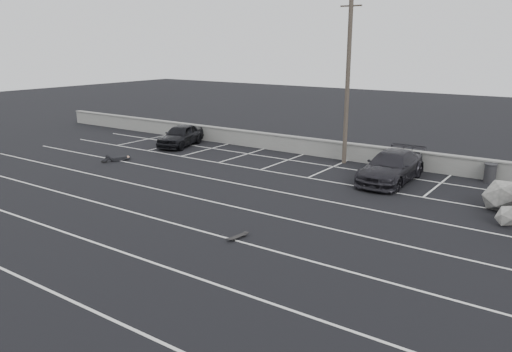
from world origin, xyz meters
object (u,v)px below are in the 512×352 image
Objects in this scene: car_left at (181,135)px; skateboard at (238,237)px; car_right at (391,167)px; person at (121,157)px; utility_pole at (348,81)px; trash_bin at (490,173)px.

car_left reaches higher than skateboard.
car_left is at bearing 177.78° from car_right.
person is at bearing -162.63° from car_right.
car_left is at bearing 148.14° from skateboard.
utility_pole is (11.33, 1.78, 4.02)m from car_left.
trash_bin is 14.58m from skateboard.
person is at bearing 164.18° from skateboard.
trash_bin reaches higher than person.
person is (-19.17, -7.38, -0.27)m from trash_bin.
skateboard is (13.29, -11.22, -0.66)m from car_left.
utility_pole reaches higher than trash_bin.
trash_bin is at bearing 33.53° from car_right.
utility_pole reaches higher than person.
utility_pole is 14.08m from person.
car_right reaches higher than person.
skateboard is (13.26, -5.94, -0.14)m from person.
person is at bearing -104.71° from car_left.
car_left is 0.46× the size of utility_pole.
utility_pole is 4.02× the size of person.
utility_pole is at bearing -6.04° from car_left.
utility_pole reaches higher than car_left.
trash_bin is (7.86, 0.31, -4.27)m from utility_pole.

